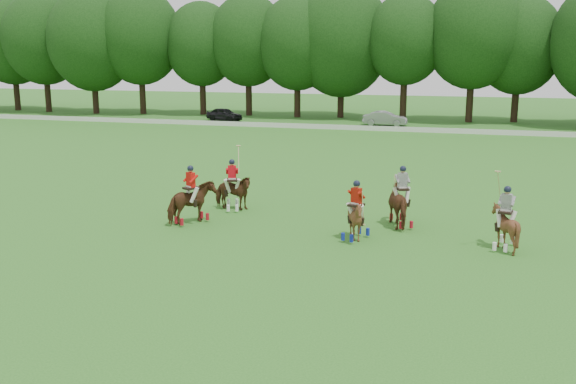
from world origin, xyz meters
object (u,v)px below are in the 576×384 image
(car_mid, at_px, (385,118))
(polo_red_b, at_px, (232,192))
(polo_stripe_a, at_px, (402,204))
(polo_stripe_b, at_px, (505,227))
(polo_ball, at_px, (352,234))
(car_left, at_px, (224,114))
(polo_red_a, at_px, (191,203))
(polo_red_c, at_px, (356,219))

(car_mid, relative_size, polo_red_b, 1.50)
(polo_stripe_a, bearing_deg, polo_red_b, 175.08)
(polo_stripe_b, bearing_deg, polo_ball, 177.41)
(car_mid, relative_size, polo_stripe_b, 1.49)
(polo_red_b, distance_m, polo_stripe_a, 7.56)
(car_left, relative_size, polo_red_a, 1.65)
(polo_stripe_a, xyz_separation_m, polo_ball, (-1.65, -1.89, -0.86))
(polo_red_c, distance_m, polo_stripe_a, 2.86)
(polo_stripe_b, bearing_deg, car_left, 124.02)
(car_mid, height_order, polo_red_a, polo_red_a)
(car_left, xyz_separation_m, polo_red_a, (14.28, -39.06, 0.21))
(polo_red_c, height_order, polo_ball, polo_red_c)
(polo_stripe_b, xyz_separation_m, polo_ball, (-5.52, 0.25, -0.78))
(polo_red_a, distance_m, polo_red_b, 2.78)
(car_mid, height_order, polo_stripe_b, polo_stripe_b)
(car_left, distance_m, polo_red_a, 41.59)
(car_left, bearing_deg, polo_red_b, -140.02)
(car_left, xyz_separation_m, polo_ball, (20.91, -38.92, -0.63))
(car_left, height_order, polo_red_c, polo_red_c)
(polo_stripe_a, distance_m, polo_stripe_b, 4.42)
(polo_ball, bearing_deg, car_mid, 96.11)
(car_mid, bearing_deg, polo_red_b, 176.11)
(polo_stripe_b, height_order, polo_ball, polo_stripe_b)
(car_left, height_order, car_mid, car_mid)
(car_mid, height_order, polo_ball, car_mid)
(polo_red_a, bearing_deg, polo_red_b, 74.47)
(polo_ball, bearing_deg, car_left, 118.25)
(polo_red_c, bearing_deg, polo_stripe_a, 60.61)
(car_left, relative_size, polo_red_c, 1.75)
(car_left, distance_m, polo_red_c, 44.83)
(polo_red_b, distance_m, polo_stripe_b, 11.74)
(car_left, distance_m, car_mid, 16.74)
(polo_red_a, relative_size, polo_red_c, 1.06)
(car_left, xyz_separation_m, polo_red_c, (21.16, -39.52, 0.13))
(polo_red_c, bearing_deg, car_left, 118.16)
(car_mid, xyz_separation_m, polo_red_c, (4.41, -39.52, 0.11))
(car_left, height_order, polo_ball, car_left)
(polo_red_b, bearing_deg, polo_red_c, -27.11)
(car_mid, xyz_separation_m, polo_ball, (4.17, -38.92, -0.65))
(polo_red_b, height_order, polo_red_c, polo_red_b)
(car_left, distance_m, polo_ball, 44.18)
(car_mid, height_order, polo_red_c, polo_red_c)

